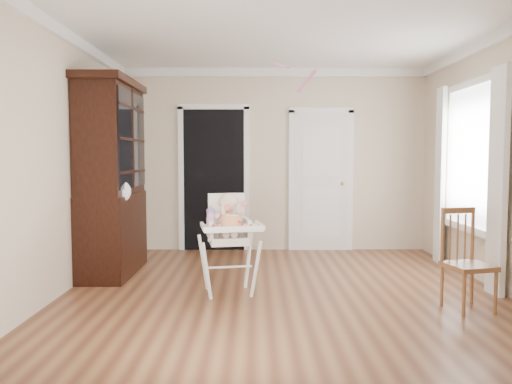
{
  "coord_description": "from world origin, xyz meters",
  "views": [
    {
      "loc": [
        -0.29,
        -4.96,
        1.39
      ],
      "look_at": [
        -0.28,
        -0.03,
        1.05
      ],
      "focal_mm": 35.0,
      "sensor_mm": 36.0,
      "label": 1
    }
  ],
  "objects_px": {
    "cake": "(231,221)",
    "sippy_cup": "(211,216)",
    "high_chair": "(229,231)",
    "china_cabinet": "(112,178)",
    "dining_chair": "(467,263)"
  },
  "relations": [
    {
      "from": "sippy_cup",
      "to": "china_cabinet",
      "type": "xyz_separation_m",
      "value": [
        -1.26,
        1.0,
        0.34
      ]
    },
    {
      "from": "high_chair",
      "to": "cake",
      "type": "height_order",
      "value": "high_chair"
    },
    {
      "from": "cake",
      "to": "sippy_cup",
      "type": "distance_m",
      "value": 0.27
    },
    {
      "from": "cake",
      "to": "china_cabinet",
      "type": "height_order",
      "value": "china_cabinet"
    },
    {
      "from": "cake",
      "to": "sippy_cup",
      "type": "height_order",
      "value": "sippy_cup"
    },
    {
      "from": "dining_chair",
      "to": "sippy_cup",
      "type": "bearing_deg",
      "value": 156.21
    },
    {
      "from": "cake",
      "to": "sippy_cup",
      "type": "bearing_deg",
      "value": 141.55
    },
    {
      "from": "sippy_cup",
      "to": "china_cabinet",
      "type": "distance_m",
      "value": 1.64
    },
    {
      "from": "high_chair",
      "to": "china_cabinet",
      "type": "relative_size",
      "value": 0.45
    },
    {
      "from": "sippy_cup",
      "to": "cake",
      "type": "bearing_deg",
      "value": -38.45
    },
    {
      "from": "china_cabinet",
      "to": "dining_chair",
      "type": "xyz_separation_m",
      "value": [
        3.63,
        -1.42,
        -0.72
      ]
    },
    {
      "from": "cake",
      "to": "dining_chair",
      "type": "bearing_deg",
      "value": -6.84
    },
    {
      "from": "cake",
      "to": "dining_chair",
      "type": "distance_m",
      "value": 2.21
    },
    {
      "from": "high_chair",
      "to": "china_cabinet",
      "type": "distance_m",
      "value": 1.76
    },
    {
      "from": "high_chair",
      "to": "china_cabinet",
      "type": "xyz_separation_m",
      "value": [
        -1.43,
        0.88,
        0.51
      ]
    }
  ]
}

